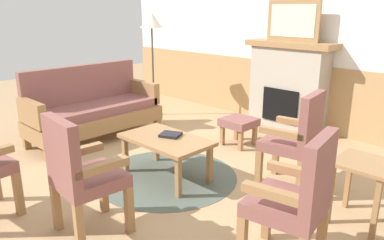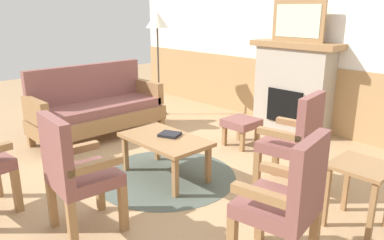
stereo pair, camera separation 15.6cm
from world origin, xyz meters
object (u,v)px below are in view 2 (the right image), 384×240
object	(u,v)px
coffee_table	(165,142)
book_on_table	(170,134)
fireplace	(293,86)
side_table	(361,178)
armchair_near_fireplace	(296,138)
couch	(97,109)
armchair_front_left	(75,170)
footstool	(241,125)
framed_picture	(298,21)
floor_lamp_by_couch	(157,26)
armchair_by_window_left	(287,198)

from	to	relation	value
coffee_table	book_on_table	xyz separation A→B (m)	(-0.00, 0.07, 0.07)
fireplace	side_table	distance (m)	2.60
coffee_table	armchair_near_fireplace	bearing A→B (deg)	33.25
couch	armchair_front_left	xyz separation A→B (m)	(1.98, -1.30, 0.14)
fireplace	armchair_front_left	world-z (taller)	fireplace
couch	side_table	xyz separation A→B (m)	(3.47, 0.38, 0.04)
armchair_near_fireplace	side_table	distance (m)	0.75
fireplace	couch	distance (m)	2.80
footstool	side_table	distance (m)	2.03
armchair_near_fireplace	armchair_front_left	bearing A→B (deg)	-112.29
framed_picture	armchair_front_left	bearing A→B (deg)	-84.77
framed_picture	floor_lamp_by_couch	world-z (taller)	framed_picture
armchair_by_window_left	armchair_near_fireplace	bearing A→B (deg)	119.45
book_on_table	fireplace	bearing A→B (deg)	89.86
armchair_by_window_left	side_table	distance (m)	0.90
armchair_by_window_left	armchair_front_left	size ratio (longest dim) A/B	1.00
armchair_by_window_left	couch	bearing A→B (deg)	171.49
coffee_table	armchair_near_fireplace	xyz separation A→B (m)	(1.10, 0.72, 0.15)
coffee_table	floor_lamp_by_couch	size ratio (longest dim) A/B	0.57
fireplace	floor_lamp_by_couch	xyz separation A→B (m)	(-1.97, -0.90, 0.80)
fireplace	framed_picture	bearing A→B (deg)	90.00
book_on_table	armchair_front_left	world-z (taller)	armchair_front_left
fireplace	coffee_table	bearing A→B (deg)	-90.09
couch	side_table	size ratio (longest dim) A/B	3.27
couch	book_on_table	world-z (taller)	couch
footstool	coffee_table	bearing A→B (deg)	-87.65
framed_picture	armchair_near_fireplace	distance (m)	2.24
fireplace	coffee_table	size ratio (longest dim) A/B	1.35
framed_picture	coffee_table	xyz separation A→B (m)	(-0.00, -2.39, -1.17)
footstool	armchair_by_window_left	world-z (taller)	armchair_by_window_left
floor_lamp_by_couch	armchair_front_left	bearing A→B (deg)	-48.98
armchair_by_window_left	book_on_table	bearing A→B (deg)	166.00
armchair_front_left	fireplace	bearing A→B (deg)	95.23
framed_picture	footstool	world-z (taller)	framed_picture
coffee_table	armchair_by_window_left	size ratio (longest dim) A/B	0.98
book_on_table	floor_lamp_by_couch	world-z (taller)	floor_lamp_by_couch
fireplace	book_on_table	size ratio (longest dim) A/B	6.31
book_on_table	armchair_near_fireplace	distance (m)	1.28
framed_picture	footstool	bearing A→B (deg)	-93.10
book_on_table	framed_picture	bearing A→B (deg)	89.86
coffee_table	framed_picture	bearing A→B (deg)	89.91
armchair_near_fireplace	floor_lamp_by_couch	distance (m)	3.29
book_on_table	armchair_by_window_left	bearing A→B (deg)	-14.00
couch	armchair_near_fireplace	bearing A→B (deg)	11.71
framed_picture	coffee_table	size ratio (longest dim) A/B	0.83
couch	book_on_table	bearing A→B (deg)	-2.68
fireplace	footstool	world-z (taller)	fireplace
couch	armchair_front_left	distance (m)	2.38
book_on_table	footstool	size ratio (longest dim) A/B	0.52
armchair_by_window_left	floor_lamp_by_couch	world-z (taller)	floor_lamp_by_couch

